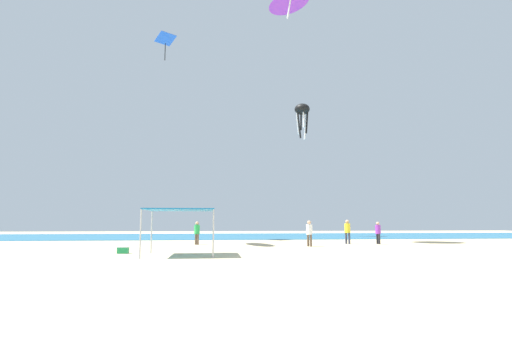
{
  "coord_description": "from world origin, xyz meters",
  "views": [
    {
      "loc": [
        -3.5,
        -17.71,
        1.61
      ],
      "look_at": [
        -0.11,
        12.54,
        5.31
      ],
      "focal_mm": 26.96,
      "sensor_mm": 36.0,
      "label": 1
    }
  ],
  "objects_px": {
    "person_central": "(309,231)",
    "person_rightmost": "(347,230)",
    "person_leftmost": "(197,231)",
    "cooler_box": "(123,250)",
    "kite_octopus_black": "(302,111)",
    "canopy_tent": "(181,211)",
    "person_near_tent": "(378,231)",
    "kite_delta_purple": "(288,0)",
    "kite_diamond_blue": "(165,40)"
  },
  "relations": [
    {
      "from": "person_central",
      "to": "person_leftmost",
      "type": "bearing_deg",
      "value": 46.49
    },
    {
      "from": "canopy_tent",
      "to": "kite_octopus_black",
      "type": "bearing_deg",
      "value": 63.53
    },
    {
      "from": "cooler_box",
      "to": "kite_octopus_black",
      "type": "distance_m",
      "value": 30.91
    },
    {
      "from": "person_near_tent",
      "to": "person_central",
      "type": "height_order",
      "value": "person_central"
    },
    {
      "from": "person_near_tent",
      "to": "kite_octopus_black",
      "type": "xyz_separation_m",
      "value": [
        -1.95,
        15.7,
        13.87
      ]
    },
    {
      "from": "kite_diamond_blue",
      "to": "person_central",
      "type": "bearing_deg",
      "value": 102.22
    },
    {
      "from": "person_near_tent",
      "to": "person_central",
      "type": "distance_m",
      "value": 6.26
    },
    {
      "from": "person_leftmost",
      "to": "cooler_box",
      "type": "height_order",
      "value": "person_leftmost"
    },
    {
      "from": "person_rightmost",
      "to": "kite_diamond_blue",
      "type": "height_order",
      "value": "kite_diamond_blue"
    },
    {
      "from": "canopy_tent",
      "to": "kite_delta_purple",
      "type": "height_order",
      "value": "kite_delta_purple"
    },
    {
      "from": "person_central",
      "to": "kite_octopus_black",
      "type": "xyz_separation_m",
      "value": [
        3.91,
        17.9,
        13.83
      ]
    },
    {
      "from": "cooler_box",
      "to": "canopy_tent",
      "type": "bearing_deg",
      "value": -27.41
    },
    {
      "from": "person_leftmost",
      "to": "cooler_box",
      "type": "bearing_deg",
      "value": 124.01
    },
    {
      "from": "kite_delta_purple",
      "to": "kite_diamond_blue",
      "type": "bearing_deg",
      "value": 69.37
    },
    {
      "from": "canopy_tent",
      "to": "person_central",
      "type": "xyz_separation_m",
      "value": [
        8.15,
        6.31,
        -1.15
      ]
    },
    {
      "from": "canopy_tent",
      "to": "cooler_box",
      "type": "distance_m",
      "value": 3.98
    },
    {
      "from": "person_rightmost",
      "to": "kite_octopus_black",
      "type": "xyz_separation_m",
      "value": [
        0.24,
        15.17,
        13.79
      ]
    },
    {
      "from": "person_rightmost",
      "to": "cooler_box",
      "type": "xyz_separation_m",
      "value": [
        -14.87,
        -7.45,
        -0.89
      ]
    },
    {
      "from": "person_near_tent",
      "to": "person_rightmost",
      "type": "bearing_deg",
      "value": -107.43
    },
    {
      "from": "kite_delta_purple",
      "to": "person_leftmost",
      "type": "bearing_deg",
      "value": 115.48
    },
    {
      "from": "canopy_tent",
      "to": "person_rightmost",
      "type": "distance_m",
      "value": 14.91
    },
    {
      "from": "cooler_box",
      "to": "kite_diamond_blue",
      "type": "relative_size",
      "value": 0.23
    },
    {
      "from": "person_leftmost",
      "to": "kite_diamond_blue",
      "type": "relative_size",
      "value": 0.67
    },
    {
      "from": "person_central",
      "to": "kite_delta_purple",
      "type": "height_order",
      "value": "kite_delta_purple"
    },
    {
      "from": "canopy_tent",
      "to": "cooler_box",
      "type": "relative_size",
      "value": 5.84
    },
    {
      "from": "person_near_tent",
      "to": "cooler_box",
      "type": "height_order",
      "value": "person_near_tent"
    },
    {
      "from": "canopy_tent",
      "to": "cooler_box",
      "type": "height_order",
      "value": "canopy_tent"
    },
    {
      "from": "person_central",
      "to": "kite_delta_purple",
      "type": "relative_size",
      "value": 0.42
    },
    {
      "from": "kite_octopus_black",
      "to": "person_rightmost",
      "type": "bearing_deg",
      "value": 176.57
    },
    {
      "from": "kite_delta_purple",
      "to": "kite_octopus_black",
      "type": "distance_m",
      "value": 14.44
    },
    {
      "from": "person_rightmost",
      "to": "cooler_box",
      "type": "bearing_deg",
      "value": -88.94
    },
    {
      "from": "canopy_tent",
      "to": "kite_delta_purple",
      "type": "bearing_deg",
      "value": 56.12
    },
    {
      "from": "canopy_tent",
      "to": "kite_diamond_blue",
      "type": "relative_size",
      "value": 1.32
    },
    {
      "from": "person_near_tent",
      "to": "person_rightmost",
      "type": "relative_size",
      "value": 0.92
    },
    {
      "from": "person_leftmost",
      "to": "cooler_box",
      "type": "distance_m",
      "value": 8.48
    },
    {
      "from": "person_near_tent",
      "to": "kite_delta_purple",
      "type": "xyz_separation_m",
      "value": [
        -6.0,
        3.41,
        20.28
      ]
    },
    {
      "from": "person_central",
      "to": "person_rightmost",
      "type": "relative_size",
      "value": 0.96
    },
    {
      "from": "kite_delta_purple",
      "to": "kite_octopus_black",
      "type": "xyz_separation_m",
      "value": [
        4.05,
        12.29,
        -6.41
      ]
    },
    {
      "from": "canopy_tent",
      "to": "kite_octopus_black",
      "type": "xyz_separation_m",
      "value": [
        12.05,
        24.2,
        12.68
      ]
    },
    {
      "from": "person_near_tent",
      "to": "kite_delta_purple",
      "type": "bearing_deg",
      "value": -123.59
    },
    {
      "from": "cooler_box",
      "to": "kite_octopus_black",
      "type": "height_order",
      "value": "kite_octopus_black"
    },
    {
      "from": "person_leftmost",
      "to": "kite_octopus_black",
      "type": "distance_m",
      "value": 23.45
    },
    {
      "from": "canopy_tent",
      "to": "person_leftmost",
      "type": "xyz_separation_m",
      "value": [
        0.46,
        9.26,
        -1.18
      ]
    },
    {
      "from": "person_central",
      "to": "person_rightmost",
      "type": "distance_m",
      "value": 4.57
    },
    {
      "from": "person_central",
      "to": "kite_diamond_blue",
      "type": "height_order",
      "value": "kite_diamond_blue"
    },
    {
      "from": "person_leftmost",
      "to": "person_rightmost",
      "type": "distance_m",
      "value": 11.36
    },
    {
      "from": "kite_delta_purple",
      "to": "kite_octopus_black",
      "type": "relative_size",
      "value": 0.97
    },
    {
      "from": "person_leftmost",
      "to": "cooler_box",
      "type": "xyz_separation_m",
      "value": [
        -3.52,
        -7.67,
        -0.82
      ]
    },
    {
      "from": "person_near_tent",
      "to": "kite_delta_purple",
      "type": "height_order",
      "value": "kite_delta_purple"
    },
    {
      "from": "person_near_tent",
      "to": "canopy_tent",
      "type": "bearing_deg",
      "value": -62.71
    }
  ]
}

